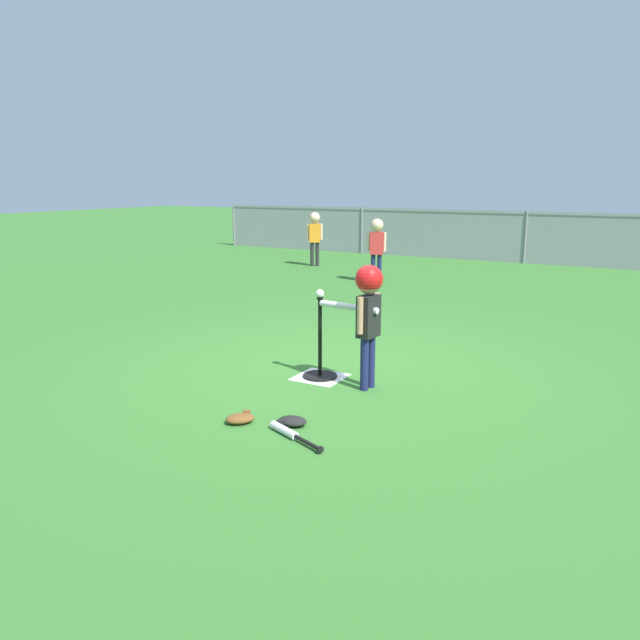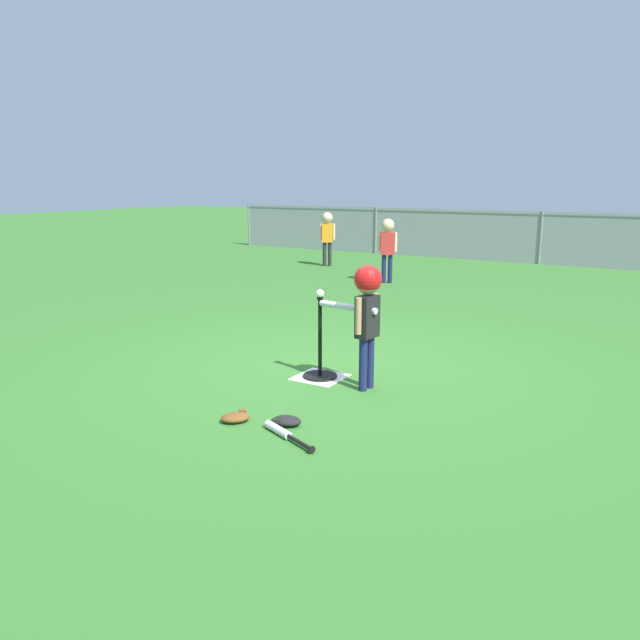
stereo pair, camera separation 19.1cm
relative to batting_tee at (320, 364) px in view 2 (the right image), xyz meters
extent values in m
plane|color=#336B28|center=(-0.06, 0.35, -0.13)|extent=(60.00, 60.00, 0.00)
cube|color=white|center=(0.00, 0.00, -0.12)|extent=(0.44, 0.44, 0.01)
cylinder|color=black|center=(0.00, 0.00, -0.12)|extent=(0.32, 0.32, 0.03)
cylinder|color=black|center=(0.00, 0.00, 0.27)|extent=(0.04, 0.04, 0.74)
cylinder|color=black|center=(0.00, 0.00, 0.62)|extent=(0.06, 0.06, 0.02)
sphere|color=white|center=(0.00, 0.00, 0.67)|extent=(0.07, 0.07, 0.07)
cylinder|color=#191E4C|center=(0.51, -0.12, 0.11)|extent=(0.07, 0.07, 0.47)
cylinder|color=#191E4C|center=(0.53, -0.02, 0.11)|extent=(0.07, 0.07, 0.47)
cube|color=black|center=(0.52, -0.07, 0.53)|extent=(0.15, 0.22, 0.37)
cylinder|color=tan|center=(0.50, -0.20, 0.55)|extent=(0.05, 0.05, 0.31)
cylinder|color=tan|center=(0.54, 0.06, 0.55)|extent=(0.05, 0.05, 0.31)
sphere|color=tan|center=(0.52, -0.07, 0.83)|extent=(0.21, 0.21, 0.21)
sphere|color=red|center=(0.52, -0.07, 0.85)|extent=(0.24, 0.24, 0.24)
cylinder|color=silver|center=(0.31, -0.04, 0.58)|extent=(0.60, 0.14, 0.06)
cylinder|color=#191E4C|center=(-1.78, 5.35, 0.13)|extent=(0.08, 0.08, 0.51)
cylinder|color=#191E4C|center=(-1.89, 5.31, 0.13)|extent=(0.08, 0.08, 0.51)
cube|color=red|center=(-1.83, 5.33, 0.58)|extent=(0.26, 0.20, 0.40)
cylinder|color=beige|center=(-1.70, 5.38, 0.61)|extent=(0.06, 0.06, 0.34)
cylinder|color=beige|center=(-1.97, 5.28, 0.61)|extent=(0.06, 0.06, 0.34)
sphere|color=beige|center=(-1.83, 5.33, 0.90)|extent=(0.23, 0.23, 0.23)
cylinder|color=#262626|center=(-3.86, 6.75, 0.13)|extent=(0.08, 0.08, 0.51)
cylinder|color=#262626|center=(-3.96, 6.69, 0.13)|extent=(0.08, 0.08, 0.51)
cube|color=orange|center=(-3.91, 6.72, 0.58)|extent=(0.26, 0.23, 0.40)
cylinder|color=beige|center=(-3.78, 6.79, 0.61)|extent=(0.06, 0.06, 0.34)
cylinder|color=beige|center=(-4.03, 6.65, 0.61)|extent=(0.06, 0.06, 0.34)
sphere|color=beige|center=(-3.91, 6.72, 0.90)|extent=(0.23, 0.23, 0.23)
cylinder|color=silver|center=(0.42, -1.29, -0.10)|extent=(0.28, 0.16, 0.06)
cylinder|color=black|center=(0.69, -1.40, -0.10)|extent=(0.27, 0.13, 0.03)
cylinder|color=black|center=(0.82, -1.45, -0.10)|extent=(0.03, 0.05, 0.05)
ellipsoid|color=brown|center=(0.02, -1.27, -0.09)|extent=(0.27, 0.27, 0.07)
cube|color=brown|center=(0.01, -1.18, -0.09)|extent=(0.06, 0.06, 0.06)
ellipsoid|color=black|center=(0.39, -1.12, -0.09)|extent=(0.25, 0.20, 0.07)
cube|color=black|center=(0.34, -1.21, -0.09)|extent=(0.06, 0.05, 0.06)
cylinder|color=slate|center=(-8.06, 9.38, 0.45)|extent=(0.06, 0.06, 1.15)
cylinder|color=slate|center=(-4.06, 9.38, 0.45)|extent=(0.06, 0.06, 1.15)
cylinder|color=slate|center=(-0.06, 9.38, 0.45)|extent=(0.06, 0.06, 1.15)
cube|color=gray|center=(-0.06, 9.38, 0.96)|extent=(16.00, 0.03, 0.03)
cube|color=gray|center=(-0.06, 9.38, 0.45)|extent=(16.00, 0.01, 1.15)
camera|label=1|loc=(2.71, -4.82, 1.67)|focal=34.76mm
camera|label=2|loc=(2.87, -4.73, 1.67)|focal=34.76mm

